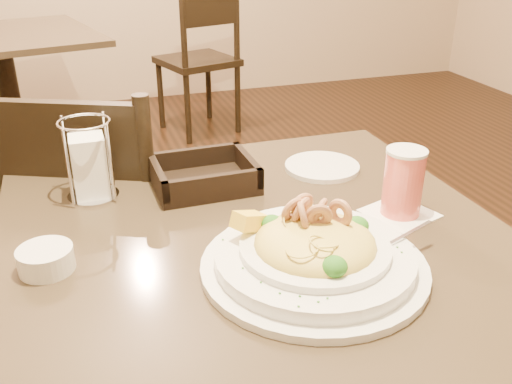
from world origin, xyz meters
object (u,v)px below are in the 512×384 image
object	(u,v)px
main_table	(259,341)
side_plate	(322,167)
pasta_bowl	(314,252)
drink_glass	(403,183)
background_table	(5,82)
dining_chair_near	(102,241)
napkin_caddy	(89,165)
bread_basket	(204,177)
butter_ramekin	(46,259)
dining_chair_far	(201,55)

from	to	relation	value
main_table	side_plate	world-z (taller)	side_plate
pasta_bowl	drink_glass	distance (m)	0.27
main_table	background_table	world-z (taller)	same
dining_chair_near	napkin_caddy	distance (m)	0.40
background_table	drink_glass	world-z (taller)	drink_glass
dining_chair_near	side_plate	distance (m)	0.61
main_table	dining_chair_near	xyz separation A→B (m)	(-0.26, 0.51, -0.01)
pasta_bowl	dining_chair_near	bearing A→B (deg)	116.05
bread_basket	napkin_caddy	world-z (taller)	napkin_caddy
main_table	butter_ramekin	distance (m)	0.44
dining_chair_near	dining_chair_far	distance (m)	2.23
pasta_bowl	napkin_caddy	bearing A→B (deg)	129.30
main_table	background_table	xyz separation A→B (m)	(-0.59, 2.26, 0.00)
dining_chair_near	drink_glass	bearing A→B (deg)	161.33
dining_chair_near	bread_basket	distance (m)	0.44
background_table	pasta_bowl	distance (m)	2.48
pasta_bowl	bread_basket	bearing A→B (deg)	104.02
bread_basket	side_plate	xyz separation A→B (m)	(0.27, 0.01, -0.02)
dining_chair_near	bread_basket	size ratio (longest dim) A/B	4.44
background_table	pasta_bowl	size ratio (longest dim) A/B	2.68
main_table	bread_basket	distance (m)	0.35
pasta_bowl	side_plate	size ratio (longest dim) A/B	2.40
main_table	drink_glass	world-z (taller)	drink_glass
dining_chair_near	napkin_caddy	xyz separation A→B (m)	(-0.01, -0.25, 0.32)
pasta_bowl	butter_ramekin	distance (m)	0.43
dining_chair_far	napkin_caddy	size ratio (longest dim) A/B	5.69
drink_glass	bread_basket	world-z (taller)	drink_glass
dining_chair_near	butter_ramekin	world-z (taller)	dining_chair_near
background_table	butter_ramekin	distance (m)	2.27
napkin_caddy	side_plate	distance (m)	0.50
pasta_bowl	butter_ramekin	size ratio (longest dim) A/B	4.54
side_plate	bread_basket	bearing A→B (deg)	-178.79
napkin_caddy	side_plate	xyz separation A→B (m)	(0.50, -0.02, -0.06)
main_table	background_table	distance (m)	2.33
main_table	pasta_bowl	xyz separation A→B (m)	(0.05, -0.13, 0.27)
background_table	dining_chair_far	world-z (taller)	dining_chair_far
side_plate	pasta_bowl	bearing A→B (deg)	-116.27
main_table	dining_chair_far	size ratio (longest dim) A/B	0.97
pasta_bowl	dining_chair_far	bearing A→B (deg)	80.58
butter_ramekin	drink_glass	bearing A→B (deg)	-1.02
dining_chair_near	bread_basket	world-z (taller)	dining_chair_near
background_table	dining_chair_far	bearing A→B (deg)	17.43
dining_chair_near	bread_basket	bearing A→B (deg)	153.60
bread_basket	side_plate	size ratio (longest dim) A/B	1.25
background_table	dining_chair_far	xyz separation A→B (m)	(1.09, 0.34, -0.01)
napkin_caddy	butter_ramekin	distance (m)	0.27
drink_glass	napkin_caddy	xyz separation A→B (m)	(-0.55, 0.26, 0.00)
drink_glass	butter_ramekin	xyz separation A→B (m)	(-0.64, 0.01, -0.05)
pasta_bowl	side_plate	world-z (taller)	pasta_bowl
drink_glass	pasta_bowl	bearing A→B (deg)	-151.98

